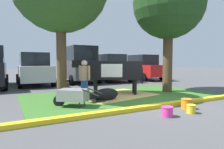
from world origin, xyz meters
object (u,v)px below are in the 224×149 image
object	(u,v)px
sedan_red	(143,68)
hatchback_white	(111,68)
sedan_silver	(34,69)
person_handler	(84,79)
wheelbarrow	(72,95)
calf_lying	(105,95)
shade_tree_right	(169,4)
bucket_pink	(167,111)
bucket_orange	(186,104)
cow_holstein	(113,71)
suv_dark_grey	(79,64)
bucket_yellow	(191,109)

from	to	relation	value
sedan_red	hatchback_white	bearing A→B (deg)	176.60
sedan_silver	sedan_red	xyz separation A→B (m)	(8.37, -0.15, 0.00)
sedan_silver	hatchback_white	distance (m)	5.47
person_handler	wheelbarrow	xyz separation A→B (m)	(-0.69, -0.75, -0.42)
sedan_silver	hatchback_white	xyz separation A→B (m)	(5.47, 0.03, 0.00)
calf_lying	hatchback_white	world-z (taller)	hatchback_white
shade_tree_right	person_handler	distance (m)	5.56
sedan_silver	sedan_red	bearing A→B (deg)	-1.00
bucket_pink	sedan_silver	world-z (taller)	sedan_silver
bucket_orange	hatchback_white	xyz separation A→B (m)	(2.16, 9.10, 0.82)
person_handler	sedan_red	xyz separation A→B (m)	(7.40, 6.25, 0.17)
cow_holstein	person_handler	xyz separation A→B (m)	(-1.59, -0.73, -0.27)
bucket_orange	suv_dark_grey	bearing A→B (deg)	91.72
wheelbarrow	sedan_red	distance (m)	10.72
person_handler	hatchback_white	world-z (taller)	hatchback_white
bucket_pink	sedan_silver	xyz separation A→B (m)	(-2.15, 9.44, 0.84)
person_handler	bucket_pink	bearing A→B (deg)	-68.64
sedan_silver	bucket_pink	bearing A→B (deg)	-77.15
bucket_yellow	bucket_orange	xyz separation A→B (m)	(0.31, 0.44, 0.03)
person_handler	bucket_pink	size ratio (longest dim) A/B	4.61
bucket_yellow	bucket_orange	world-z (taller)	bucket_orange
wheelbarrow	hatchback_white	world-z (taller)	hatchback_white
bucket_orange	sedan_red	size ratio (longest dim) A/B	0.08
wheelbarrow	bucket_pink	world-z (taller)	wheelbarrow
person_handler	calf_lying	bearing A→B (deg)	-30.81
calf_lying	suv_dark_grey	bearing A→B (deg)	78.69
bucket_pink	sedan_silver	size ratio (longest dim) A/B	0.07
person_handler	bucket_pink	xyz separation A→B (m)	(1.19, -3.05, -0.67)
cow_holstein	sedan_silver	xyz separation A→B (m)	(-2.55, 5.67, -0.09)
shade_tree_right	bucket_pink	bearing A→B (deg)	-133.88
bucket_pink	shade_tree_right	bearing A→B (deg)	46.12
shade_tree_right	suv_dark_grey	xyz separation A→B (m)	(-2.31, 6.37, -2.96)
cow_holstein	sedan_red	size ratio (longest dim) A/B	0.66
shade_tree_right	bucket_yellow	bearing A→B (deg)	-124.68
calf_lying	sedan_red	world-z (taller)	sedan_red
bucket_pink	bucket_orange	size ratio (longest dim) A/B	0.97
hatchback_white	calf_lying	bearing A→B (deg)	-119.43
calf_lying	bucket_orange	world-z (taller)	calf_lying
cow_holstein	suv_dark_grey	bearing A→B (deg)	85.38
cow_holstein	person_handler	world-z (taller)	cow_holstein
wheelbarrow	sedan_silver	world-z (taller)	sedan_silver
bucket_pink	suv_dark_grey	xyz separation A→B (m)	(0.88, 9.69, 1.13)
bucket_orange	wheelbarrow	bearing A→B (deg)	147.58
bucket_yellow	sedan_red	bearing A→B (deg)	60.19
person_handler	bucket_pink	world-z (taller)	person_handler
bucket_orange	shade_tree_right	bearing A→B (deg)	55.43
cow_holstein	bucket_orange	xyz separation A→B (m)	(0.76, -3.41, -0.91)
calf_lying	suv_dark_grey	world-z (taller)	suv_dark_grey
suv_dark_grey	cow_holstein	bearing A→B (deg)	-94.62
bucket_pink	person_handler	bearing A→B (deg)	111.36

